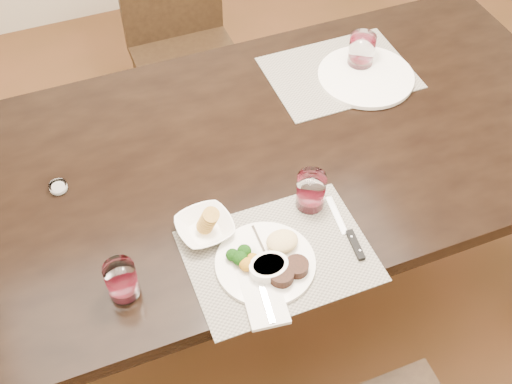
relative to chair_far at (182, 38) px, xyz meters
name	(u,v)px	position (x,y,z in m)	size (l,w,h in m)	color
ground_plane	(266,285)	(0.00, -0.93, -0.50)	(4.50, 4.50, 0.00)	#432D15
dining_table	(268,166)	(0.00, -0.93, 0.16)	(2.00, 1.00, 0.75)	black
chair_far	(182,38)	(0.00, 0.00, 0.00)	(0.42, 0.42, 0.90)	black
placemat_near	(279,256)	(-0.12, -1.30, 0.25)	(0.46, 0.34, 0.00)	gray
placemat_far	(339,73)	(0.34, -0.71, 0.25)	(0.46, 0.34, 0.00)	gray
dinner_plate	(270,260)	(-0.15, -1.32, 0.26)	(0.25, 0.25, 0.05)	white
napkin_fork	(263,296)	(-0.21, -1.40, 0.26)	(0.12, 0.18, 0.02)	white
steak_knife	(351,237)	(0.07, -1.32, 0.26)	(0.03, 0.22, 0.01)	white
cracker_bowl	(205,227)	(-0.27, -1.16, 0.27)	(0.16, 0.16, 0.06)	white
sauce_ramekin	(269,268)	(-0.17, -1.34, 0.27)	(0.10, 0.15, 0.08)	white
wine_glass_near	(311,192)	(0.02, -1.18, 0.30)	(0.08, 0.08, 0.11)	white
far_plate	(366,76)	(0.41, -0.76, 0.26)	(0.31, 0.31, 0.01)	white
wine_glass_far	(361,53)	(0.42, -0.70, 0.30)	(0.08, 0.08, 0.12)	white
wine_glass_side	(122,281)	(-0.51, -1.26, 0.29)	(0.08, 0.08, 0.10)	white
salt_cellar	(58,187)	(-0.60, -0.87, 0.26)	(0.05, 0.05, 0.02)	white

